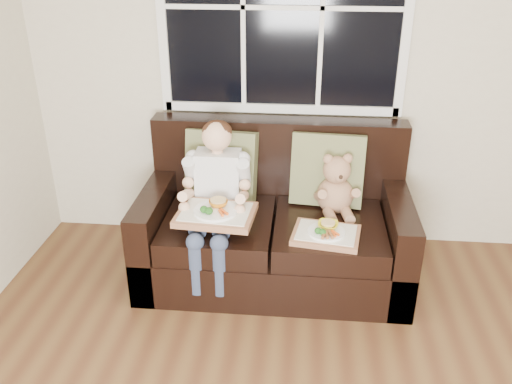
# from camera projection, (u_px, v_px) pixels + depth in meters

# --- Properties ---
(room_walls) EXTENTS (4.52, 5.02, 2.71)m
(room_walls) POSITION_uv_depth(u_px,v_px,m) (468.00, 190.00, 1.17)
(room_walls) COLOR beige
(room_walls) RESTS_ON ground
(window_back) EXTENTS (1.62, 0.04, 1.37)m
(window_back) POSITION_uv_depth(u_px,v_px,m) (283.00, 7.00, 3.41)
(window_back) COLOR black
(window_back) RESTS_ON room_walls
(loveseat) EXTENTS (1.70, 0.92, 0.96)m
(loveseat) POSITION_uv_depth(u_px,v_px,m) (275.00, 229.00, 3.58)
(loveseat) COLOR black
(loveseat) RESTS_ON ground
(pillow_left) EXTENTS (0.49, 0.27, 0.48)m
(pillow_left) POSITION_uv_depth(u_px,v_px,m) (221.00, 166.00, 3.58)
(pillow_left) COLOR olive
(pillow_left) RESTS_ON loveseat
(pillow_right) EXTENTS (0.49, 0.26, 0.48)m
(pillow_right) POSITION_uv_depth(u_px,v_px,m) (328.00, 170.00, 3.52)
(pillow_right) COLOR olive
(pillow_right) RESTS_ON loveseat
(child) EXTENTS (0.41, 0.60, 0.92)m
(child) POSITION_uv_depth(u_px,v_px,m) (216.00, 187.00, 3.35)
(child) COLOR silver
(child) RESTS_ON loveseat
(teddy_bear) EXTENTS (0.27, 0.33, 0.41)m
(teddy_bear) POSITION_uv_depth(u_px,v_px,m) (336.00, 188.00, 3.43)
(teddy_bear) COLOR tan
(teddy_bear) RESTS_ON loveseat
(tray_left) EXTENTS (0.48, 0.38, 0.10)m
(tray_left) POSITION_uv_depth(u_px,v_px,m) (216.00, 213.00, 3.22)
(tray_left) COLOR #A06748
(tray_left) RESTS_ON child
(tray_right) EXTENTS (0.43, 0.35, 0.09)m
(tray_right) POSITION_uv_depth(u_px,v_px,m) (326.00, 233.00, 3.20)
(tray_right) COLOR #A06748
(tray_right) RESTS_ON loveseat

